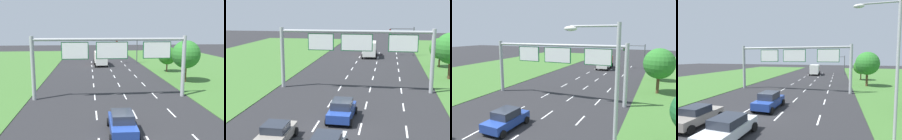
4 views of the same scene
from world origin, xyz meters
TOP-DOWN VIEW (x-y plane):
  - lane_dashes_inner_left at (-1.75, 12.00)m, footprint 0.14×62.40m
  - lane_dashes_inner_right at (1.75, 12.00)m, footprint 0.14×62.40m
  - lane_dashes_slip at (5.25, 12.00)m, footprint 0.14×62.40m
  - car_mid_lane at (0.05, 1.85)m, footprint 2.20×4.30m
  - box_truck at (0.08, 36.69)m, footprint 2.85×7.39m
  - sign_gantry at (0.22, 11.57)m, footprint 17.24×0.44m
  - traffic_light_mast at (6.40, 38.95)m, footprint 4.76×0.49m
  - roadside_tree_mid at (11.56, 18.80)m, footprint 4.04×4.04m
  - roadside_tree_far at (11.53, 27.26)m, footprint 3.25×3.25m

SIDE VIEW (x-z plane):
  - lane_dashes_inner_left at x=-1.75m, z-range 0.00..0.01m
  - lane_dashes_inner_right at x=1.75m, z-range 0.00..0.01m
  - lane_dashes_slip at x=5.25m, z-range 0.00..0.01m
  - car_mid_lane at x=0.05m, z-range 0.00..1.67m
  - box_truck at x=0.08m, z-range 0.15..3.11m
  - roadside_tree_far at x=11.53m, z-range 0.69..5.33m
  - traffic_light_mast at x=6.40m, z-range 1.07..6.67m
  - roadside_tree_mid at x=11.56m, z-range 1.02..7.13m
  - sign_gantry at x=0.22m, z-range 1.44..8.44m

